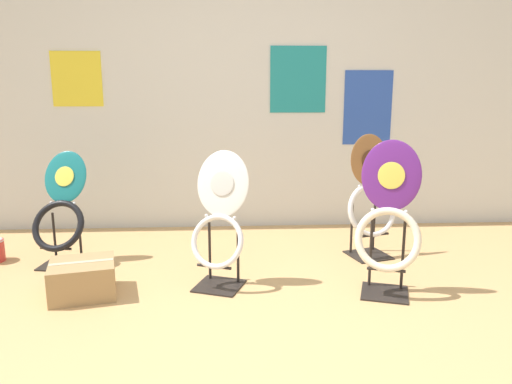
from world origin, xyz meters
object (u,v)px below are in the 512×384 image
(toilet_seat_display_purple_note, at_px, (389,223))
(storage_box, at_px, (83,279))
(toilet_seat_display_woodgrain, at_px, (371,201))
(toilet_seat_display_white_plain, at_px, (220,224))
(toilet_seat_display_teal_sax, at_px, (61,213))

(toilet_seat_display_purple_note, bearing_deg, storage_box, 177.70)
(toilet_seat_display_woodgrain, bearing_deg, toilet_seat_display_white_plain, -155.61)
(toilet_seat_display_woodgrain, height_order, toilet_seat_display_white_plain, toilet_seat_display_woodgrain)
(toilet_seat_display_teal_sax, distance_m, toilet_seat_display_woodgrain, 2.23)
(toilet_seat_display_white_plain, relative_size, toilet_seat_display_purple_note, 0.91)
(toilet_seat_display_woodgrain, xyz_separation_m, storage_box, (-1.94, -0.61, -0.32))
(storage_box, bearing_deg, toilet_seat_display_purple_note, -2.30)
(toilet_seat_display_purple_note, bearing_deg, toilet_seat_display_teal_sax, 163.31)
(toilet_seat_display_teal_sax, distance_m, toilet_seat_display_purple_note, 2.24)
(toilet_seat_display_teal_sax, bearing_deg, toilet_seat_display_purple_note, -16.69)
(toilet_seat_display_teal_sax, relative_size, toilet_seat_display_purple_note, 0.84)
(toilet_seat_display_teal_sax, xyz_separation_m, storage_box, (0.29, -0.57, -0.27))
(toilet_seat_display_teal_sax, height_order, toilet_seat_display_purple_note, toilet_seat_display_purple_note)
(toilet_seat_display_woodgrain, xyz_separation_m, toilet_seat_display_white_plain, (-1.10, -0.50, -0.02))
(toilet_seat_display_white_plain, relative_size, storage_box, 1.93)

